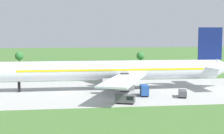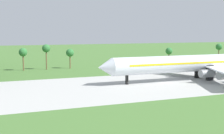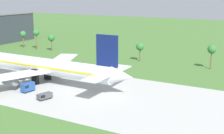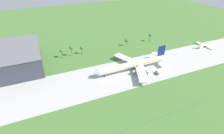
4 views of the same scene
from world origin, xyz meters
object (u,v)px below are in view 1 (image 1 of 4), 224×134
baggage_tug (144,90)px  fuel_truck (183,94)px  catering_van (126,99)px  jet_airliner (118,70)px

baggage_tug → fuel_truck: bearing=-17.9°
catering_van → baggage_tug: bearing=54.4°
catering_van → jet_airliner: bearing=87.0°
jet_airliner → catering_van: bearing=-93.0°
fuel_truck → catering_van: catering_van is taller
jet_airliner → baggage_tug: jet_airliner is taller
jet_airliner → catering_van: (-1.09, -20.40, -4.60)m
jet_airliner → catering_van: 20.94m
jet_airliner → fuel_truck: 21.24m
jet_airliner → fuel_truck: size_ratio=15.76×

